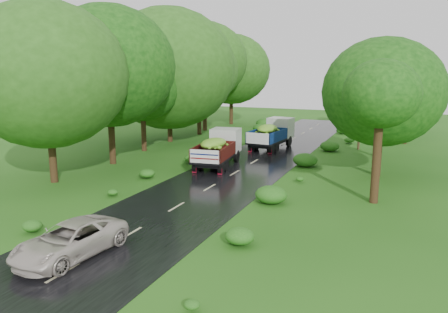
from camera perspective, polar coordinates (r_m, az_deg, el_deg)
The scene contains 10 objects.
ground at distance 19.45m, azimuth -12.10°, elevation -9.85°, with size 120.00×120.00×0.00m, color #1B4E10.
road at distance 23.45m, azimuth -5.02°, elevation -5.88°, with size 6.50×80.00×0.02m, color black.
road_lines at distance 24.29m, azimuth -3.91°, elevation -5.21°, with size 0.12×69.60×0.00m.
truck_near at distance 31.46m, azimuth -0.68°, elevation 1.28°, with size 2.81×6.16×2.50m.
truck_far at distance 38.69m, azimuth 6.40°, elevation 3.16°, with size 2.67×6.21×2.54m.
car at distance 17.62m, azimuth -19.46°, elevation -10.26°, with size 2.12×4.60×1.28m, color beige.
utility_pole at distance 39.47m, azimuth 17.45°, elevation 6.34°, with size 1.30×0.22×7.39m.
trees_left at distance 41.51m, azimuth -7.00°, elevation 11.15°, with size 5.84×35.32×9.74m.
trees_right at distance 37.57m, azimuth 21.01°, elevation 8.26°, with size 5.25×31.43×7.77m.
shrubs at distance 31.31m, azimuth 2.76°, elevation -0.77°, with size 11.90×44.00×0.70m.
Camera 1 is at (10.68, -14.67, 6.99)m, focal length 35.00 mm.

